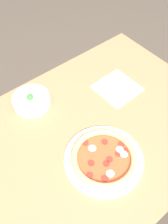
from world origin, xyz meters
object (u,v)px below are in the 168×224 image
object	(u,v)px
pizza	(104,158)
knife	(122,86)
fork	(113,90)
bowl	(31,100)

from	to	relation	value
pizza	knife	bearing A→B (deg)	35.75
pizza	fork	size ratio (longest dim) A/B	1.62
fork	knife	distance (m)	0.05
bowl	knife	bearing A→B (deg)	-24.66
bowl	fork	bearing A→B (deg)	-26.97
pizza	bowl	world-z (taller)	bowl
knife	fork	bearing A→B (deg)	88.06
fork	knife	size ratio (longest dim) A/B	1.02
pizza	fork	distance (m)	0.38
bowl	knife	size ratio (longest dim) A/B	0.91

